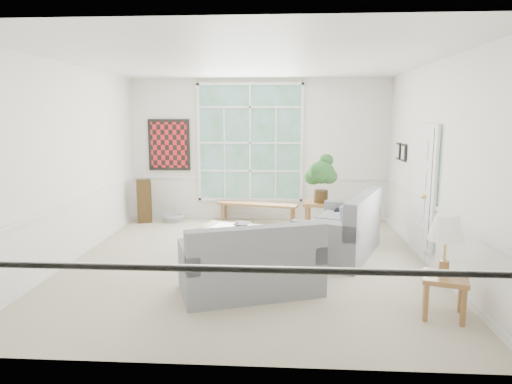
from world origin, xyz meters
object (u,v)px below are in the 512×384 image
at_px(side_table, 444,296).
at_px(loveseat_front, 250,256).
at_px(coffee_table, 237,241).
at_px(end_table, 319,216).
at_px(loveseat_right, 339,224).

bearing_deg(side_table, loveseat_front, 164.77).
bearing_deg(coffee_table, end_table, 65.91).
bearing_deg(coffee_table, loveseat_right, 20.67).
height_order(loveseat_front, side_table, loveseat_front).
bearing_deg(loveseat_right, loveseat_front, -106.45).
relative_size(coffee_table, side_table, 2.52).
height_order(loveseat_right, side_table, loveseat_right).
distance_m(end_table, side_table, 3.97).
distance_m(coffee_table, side_table, 3.33).
distance_m(loveseat_right, loveseat_front, 2.13).
bearing_deg(loveseat_front, side_table, -34.60).
xyz_separation_m(loveseat_right, side_table, (0.89, -2.28, -0.27)).
xyz_separation_m(loveseat_right, end_table, (-0.20, 1.54, -0.22)).
xyz_separation_m(loveseat_right, loveseat_front, (-1.31, -1.68, -0.04)).
xyz_separation_m(end_table, side_table, (1.09, -3.82, -0.05)).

